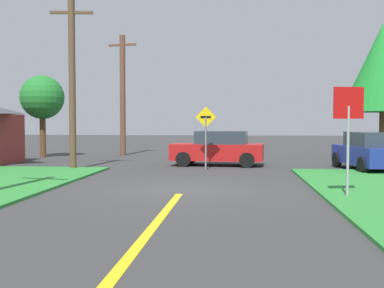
{
  "coord_description": "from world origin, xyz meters",
  "views": [
    {
      "loc": [
        1.6,
        -14.39,
        2.03
      ],
      "look_at": [
        0.06,
        2.2,
        1.27
      ],
      "focal_mm": 45.0,
      "sensor_mm": 36.0,
      "label": 1
    }
  ],
  "objects_px": {
    "car_on_crossroad": "(369,152)",
    "pine_tree_center": "(42,98)",
    "car_approaching_junction": "(218,148)",
    "stop_sign": "(348,119)",
    "utility_pole_mid": "(72,82)",
    "direction_sign": "(206,130)",
    "utility_pole_far": "(123,94)",
    "oak_tree_left": "(383,68)"
  },
  "relations": [
    {
      "from": "car_approaching_junction",
      "to": "direction_sign",
      "type": "height_order",
      "value": "direction_sign"
    },
    {
      "from": "utility_pole_mid",
      "to": "oak_tree_left",
      "type": "relative_size",
      "value": 0.95
    },
    {
      "from": "car_on_crossroad",
      "to": "pine_tree_center",
      "type": "relative_size",
      "value": 0.93
    },
    {
      "from": "utility_pole_mid",
      "to": "oak_tree_left",
      "type": "bearing_deg",
      "value": 28.01
    },
    {
      "from": "car_on_crossroad",
      "to": "oak_tree_left",
      "type": "distance_m",
      "value": 8.91
    },
    {
      "from": "utility_pole_mid",
      "to": "direction_sign",
      "type": "bearing_deg",
      "value": 5.56
    },
    {
      "from": "direction_sign",
      "to": "pine_tree_center",
      "type": "xyz_separation_m",
      "value": [
        -9.85,
        6.32,
        1.75
      ]
    },
    {
      "from": "utility_pole_far",
      "to": "oak_tree_left",
      "type": "xyz_separation_m",
      "value": [
        15.13,
        -0.94,
        1.35
      ]
    },
    {
      "from": "utility_pole_mid",
      "to": "pine_tree_center",
      "type": "relative_size",
      "value": 1.54
    },
    {
      "from": "utility_pole_mid",
      "to": "utility_pole_far",
      "type": "distance_m",
      "value": 9.0
    },
    {
      "from": "car_on_crossroad",
      "to": "pine_tree_center",
      "type": "distance_m",
      "value": 18.0
    },
    {
      "from": "oak_tree_left",
      "to": "pine_tree_center",
      "type": "xyz_separation_m",
      "value": [
        -19.34,
        -1.19,
        -1.68
      ]
    },
    {
      "from": "utility_pole_far",
      "to": "stop_sign",
      "type": "bearing_deg",
      "value": -58.3
    },
    {
      "from": "car_approaching_junction",
      "to": "stop_sign",
      "type": "bearing_deg",
      "value": 116.75
    },
    {
      "from": "stop_sign",
      "to": "utility_pole_mid",
      "type": "distance_m",
      "value": 12.25
    },
    {
      "from": "direction_sign",
      "to": "utility_pole_far",
      "type": "bearing_deg",
      "value": 123.72
    },
    {
      "from": "car_approaching_junction",
      "to": "oak_tree_left",
      "type": "distance_m",
      "value": 11.43
    },
    {
      "from": "utility_pole_mid",
      "to": "direction_sign",
      "type": "relative_size",
      "value": 2.68
    },
    {
      "from": "utility_pole_mid",
      "to": "pine_tree_center",
      "type": "xyz_separation_m",
      "value": [
        -4.18,
        6.87,
        -0.32
      ]
    },
    {
      "from": "utility_pole_far",
      "to": "direction_sign",
      "type": "xyz_separation_m",
      "value": [
        5.64,
        -8.45,
        -2.07
      ]
    },
    {
      "from": "utility_pole_mid",
      "to": "direction_sign",
      "type": "distance_m",
      "value": 6.06
    },
    {
      "from": "car_on_crossroad",
      "to": "utility_pole_far",
      "type": "relative_size",
      "value": 0.6
    },
    {
      "from": "stop_sign",
      "to": "car_approaching_junction",
      "type": "height_order",
      "value": "stop_sign"
    },
    {
      "from": "stop_sign",
      "to": "direction_sign",
      "type": "bearing_deg",
      "value": -74.11
    },
    {
      "from": "direction_sign",
      "to": "oak_tree_left",
      "type": "height_order",
      "value": "oak_tree_left"
    },
    {
      "from": "stop_sign",
      "to": "oak_tree_left",
      "type": "xyz_separation_m",
      "value": [
        5.25,
        15.07,
        2.99
      ]
    },
    {
      "from": "stop_sign",
      "to": "oak_tree_left",
      "type": "height_order",
      "value": "oak_tree_left"
    },
    {
      "from": "car_approaching_junction",
      "to": "utility_pole_far",
      "type": "height_order",
      "value": "utility_pole_far"
    },
    {
      "from": "oak_tree_left",
      "to": "utility_pole_far",
      "type": "bearing_deg",
      "value": 176.45
    },
    {
      "from": "stop_sign",
      "to": "pine_tree_center",
      "type": "bearing_deg",
      "value": -57.98
    },
    {
      "from": "utility_pole_mid",
      "to": "direction_sign",
      "type": "xyz_separation_m",
      "value": [
        5.67,
        0.55,
        -2.07
      ]
    },
    {
      "from": "stop_sign",
      "to": "direction_sign",
      "type": "xyz_separation_m",
      "value": [
        -4.24,
        7.55,
        -0.43
      ]
    },
    {
      "from": "utility_pole_far",
      "to": "direction_sign",
      "type": "distance_m",
      "value": 10.37
    },
    {
      "from": "car_on_crossroad",
      "to": "stop_sign",
      "type": "bearing_deg",
      "value": 152.9
    },
    {
      "from": "pine_tree_center",
      "to": "stop_sign",
      "type": "bearing_deg",
      "value": -44.54
    },
    {
      "from": "car_approaching_junction",
      "to": "direction_sign",
      "type": "xyz_separation_m",
      "value": [
        -0.47,
        -1.97,
        0.88
      ]
    },
    {
      "from": "car_approaching_junction",
      "to": "oak_tree_left",
      "type": "xyz_separation_m",
      "value": [
        9.02,
        5.55,
        4.3
      ]
    },
    {
      "from": "car_approaching_junction",
      "to": "direction_sign",
      "type": "distance_m",
      "value": 2.2
    },
    {
      "from": "stop_sign",
      "to": "utility_pole_mid",
      "type": "relative_size",
      "value": 0.41
    },
    {
      "from": "utility_pole_mid",
      "to": "pine_tree_center",
      "type": "height_order",
      "value": "utility_pole_mid"
    },
    {
      "from": "car_approaching_junction",
      "to": "utility_pole_mid",
      "type": "relative_size",
      "value": 0.61
    },
    {
      "from": "car_approaching_junction",
      "to": "utility_pole_far",
      "type": "distance_m",
      "value": 9.39
    }
  ]
}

